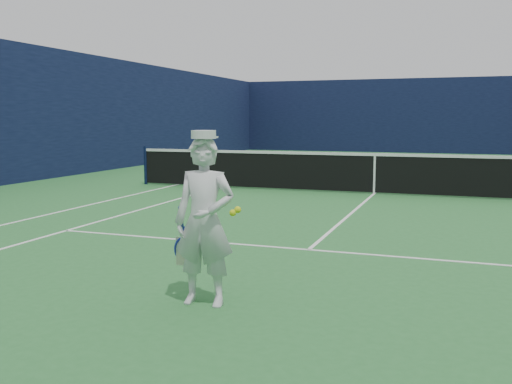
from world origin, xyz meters
TOP-DOWN VIEW (x-y plane):
  - ground at (0.00, 0.00)m, footprint 80.00×80.00m
  - court_markings at (0.00, 0.00)m, footprint 11.03×23.83m
  - windscreen_fence at (0.00, 0.00)m, footprint 20.12×36.12m
  - tennis_net at (0.00, 0.00)m, footprint 12.88×0.09m
  - tennis_player at (-0.39, -9.03)m, footprint 0.77×0.46m

SIDE VIEW (x-z plane):
  - ground at x=0.00m, z-range 0.00..0.00m
  - court_markings at x=0.00m, z-range 0.00..0.01m
  - tennis_net at x=0.00m, z-range 0.02..1.09m
  - tennis_player at x=-0.39m, z-range -0.02..1.70m
  - windscreen_fence at x=0.00m, z-range 0.00..4.00m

